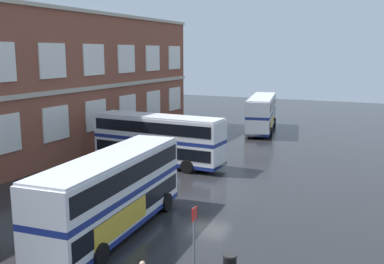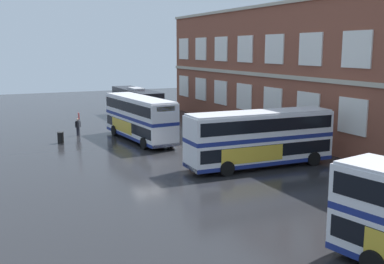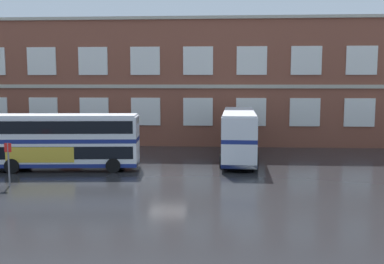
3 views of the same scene
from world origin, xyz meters
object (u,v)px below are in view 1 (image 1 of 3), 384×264
object	(u,v)px
double_decker_middle	(158,139)
double_decker_far	(262,113)
double_decker_near	(112,193)
bus_stand_flag	(194,231)

from	to	relation	value
double_decker_middle	double_decker_far	xyz separation A→B (m)	(18.61, -3.27, 0.00)
double_decker_near	double_decker_middle	xyz separation A→B (m)	(13.06, 4.70, 0.00)
double_decker_near	double_decker_far	world-z (taller)	same
double_decker_middle	double_decker_near	bearing A→B (deg)	-160.19
bus_stand_flag	double_decker_near	bearing A→B (deg)	73.24
double_decker_far	bus_stand_flag	world-z (taller)	double_decker_far
double_decker_middle	bus_stand_flag	xyz separation A→B (m)	(-14.64, -9.97, -0.51)
double_decker_middle	bus_stand_flag	size ratio (longest dim) A/B	4.10
double_decker_far	bus_stand_flag	size ratio (longest dim) A/B	4.18
double_decker_near	double_decker_middle	distance (m)	13.88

